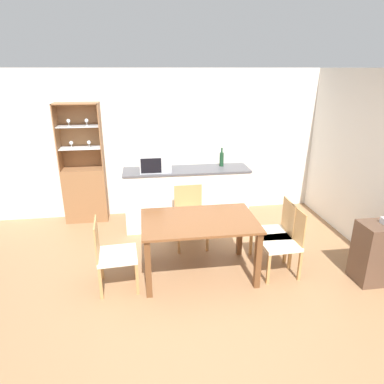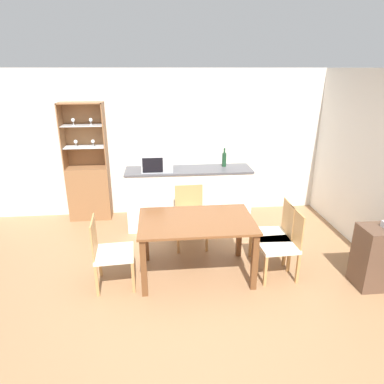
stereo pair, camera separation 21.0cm
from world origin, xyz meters
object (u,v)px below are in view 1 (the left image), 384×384
object	(u,v)px
dining_table	(199,228)
dining_chair_head_far	(190,217)
dining_chair_side_right_near	(282,242)
side_cabinet	(380,252)
microwave	(155,162)
display_cabinet	(85,186)
wine_bottle	(222,159)
dining_chair_side_left_near	(113,254)
dining_chair_side_right_far	(275,232)

from	to	relation	value
dining_table	dining_chair_head_far	xyz separation A→B (m)	(-0.00, 0.81, -0.20)
dining_chair_side_right_near	side_cabinet	size ratio (longest dim) A/B	1.14
dining_table	side_cabinet	distance (m)	2.26
dining_chair_side_right_near	microwave	distance (m)	2.32
dining_chair_side_right_near	side_cabinet	xyz separation A→B (m)	(1.14, -0.33, -0.06)
display_cabinet	wine_bottle	xyz separation A→B (m)	(2.31, -0.40, 0.50)
dining_chair_side_left_near	side_cabinet	bearing A→B (deg)	80.21
microwave	dining_table	bearing A→B (deg)	-72.08
dining_chair_side_right_far	wine_bottle	world-z (taller)	wine_bottle
dining_table	side_cabinet	size ratio (longest dim) A/B	1.83
dining_table	dining_chair_side_right_far	size ratio (longest dim) A/B	1.60
dining_table	microwave	size ratio (longest dim) A/B	2.91
dining_chair_side_right_far	wine_bottle	xyz separation A→B (m)	(-0.43, 1.44, 0.67)
dining_table	dining_chair_side_right_near	xyz separation A→B (m)	(1.07, -0.14, -0.20)
dining_chair_side_right_near	microwave	size ratio (longest dim) A/B	1.82
display_cabinet	dining_chair_head_far	distance (m)	2.04
dining_chair_side_right_far	microwave	bearing A→B (deg)	51.91
dining_chair_head_far	microwave	distance (m)	1.05
dining_table	wine_bottle	distance (m)	1.76
display_cabinet	dining_chair_head_far	world-z (taller)	display_cabinet
display_cabinet	microwave	size ratio (longest dim) A/B	4.12
dining_table	side_cabinet	xyz separation A→B (m)	(2.20, -0.47, -0.26)
dining_chair_head_far	side_cabinet	size ratio (longest dim) A/B	1.14
display_cabinet	dining_chair_side_left_near	xyz separation A→B (m)	(0.61, -2.11, -0.17)
dining_table	dining_chair_side_left_near	size ratio (longest dim) A/B	1.60
side_cabinet	dining_chair_side_left_near	bearing A→B (deg)	174.26
dining_chair_side_left_near	dining_chair_side_right_near	xyz separation A→B (m)	(2.13, 0.01, 0.00)
display_cabinet	dining_chair_side_right_near	world-z (taller)	display_cabinet
dining_chair_side_left_near	dining_table	bearing A→B (deg)	93.53
dining_table	side_cabinet	world-z (taller)	side_cabinet
dining_chair_head_far	microwave	size ratio (longest dim) A/B	1.82
dining_chair_side_left_near	wine_bottle	size ratio (longest dim) A/B	2.88
display_cabinet	dining_chair_head_far	size ratio (longest dim) A/B	2.27
display_cabinet	dining_chair_side_right_far	size ratio (longest dim) A/B	2.27
dining_chair_side_right_near	dining_chair_head_far	size ratio (longest dim) A/B	1.00
display_cabinet	side_cabinet	xyz separation A→B (m)	(3.88, -2.44, -0.23)
dining_chair_head_far	dining_table	bearing A→B (deg)	88.09
dining_chair_side_left_near	dining_chair_side_right_near	bearing A→B (deg)	86.10
side_cabinet	display_cabinet	bearing A→B (deg)	147.79
dining_chair_side_left_near	dining_chair_head_far	world-z (taller)	same
dining_chair_side_left_near	wine_bottle	xyz separation A→B (m)	(1.70, 1.72, 0.67)
dining_chair_side_left_near	microwave	world-z (taller)	microwave
dining_table	display_cabinet	bearing A→B (deg)	130.36
display_cabinet	microwave	distance (m)	1.41
dining_chair_side_right_far	side_cabinet	distance (m)	1.29
dining_chair_side_right_near	wine_bottle	size ratio (longest dim) A/B	2.88
dining_chair_side_left_near	side_cabinet	xyz separation A→B (m)	(3.27, -0.33, -0.06)
dining_chair_side_right_near	dining_chair_head_far	xyz separation A→B (m)	(-1.07, 0.95, 0.00)
dining_table	dining_chair_side_left_near	bearing A→B (deg)	-172.42
dining_chair_side_left_near	dining_chair_head_far	distance (m)	1.43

